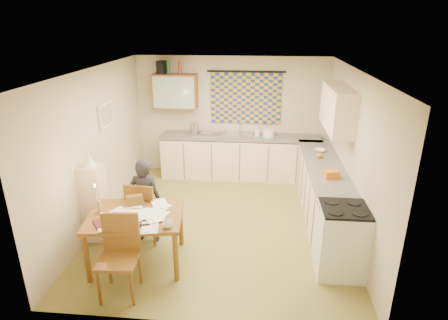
# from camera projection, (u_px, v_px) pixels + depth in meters

# --- Properties ---
(floor) EXTENTS (4.00, 4.50, 0.02)m
(floor) POSITION_uv_depth(u_px,v_px,m) (221.00, 222.00, 6.29)
(floor) COLOR olive
(floor) RESTS_ON ground
(ceiling) EXTENTS (4.00, 4.50, 0.02)m
(ceiling) POSITION_uv_depth(u_px,v_px,m) (221.00, 69.00, 5.40)
(ceiling) COLOR white
(ceiling) RESTS_ON floor
(wall_back) EXTENTS (4.00, 0.02, 2.50)m
(wall_back) POSITION_uv_depth(u_px,v_px,m) (231.00, 116.00, 7.95)
(wall_back) COLOR beige
(wall_back) RESTS_ON floor
(wall_front) EXTENTS (4.00, 0.02, 2.50)m
(wall_front) POSITION_uv_depth(u_px,v_px,m) (198.00, 226.00, 3.74)
(wall_front) COLOR beige
(wall_front) RESTS_ON floor
(wall_left) EXTENTS (0.02, 4.50, 2.50)m
(wall_left) POSITION_uv_depth(u_px,v_px,m) (97.00, 148.00, 6.01)
(wall_left) COLOR beige
(wall_left) RESTS_ON floor
(wall_right) EXTENTS (0.02, 4.50, 2.50)m
(wall_right) POSITION_uv_depth(u_px,v_px,m) (353.00, 156.00, 5.67)
(wall_right) COLOR beige
(wall_right) RESTS_ON floor
(window_blind) EXTENTS (1.45, 0.03, 1.05)m
(window_blind) POSITION_uv_depth(u_px,v_px,m) (246.00, 98.00, 7.74)
(window_blind) COLOR navy
(window_blind) RESTS_ON wall_back
(curtain_rod) EXTENTS (1.60, 0.04, 0.04)m
(curtain_rod) POSITION_uv_depth(u_px,v_px,m) (246.00, 72.00, 7.53)
(curtain_rod) COLOR black
(curtain_rod) RESTS_ON wall_back
(wall_cabinet) EXTENTS (0.90, 0.34, 0.70)m
(wall_cabinet) POSITION_uv_depth(u_px,v_px,m) (175.00, 91.00, 7.68)
(wall_cabinet) COLOR brown
(wall_cabinet) RESTS_ON wall_back
(wall_cabinet_glass) EXTENTS (0.84, 0.02, 0.64)m
(wall_cabinet_glass) POSITION_uv_depth(u_px,v_px,m) (173.00, 93.00, 7.53)
(wall_cabinet_glass) COLOR #99B2A5
(wall_cabinet_glass) RESTS_ON wall_back
(upper_cabinet_right) EXTENTS (0.34, 1.30, 0.70)m
(upper_cabinet_right) POSITION_uv_depth(u_px,v_px,m) (338.00, 108.00, 5.98)
(upper_cabinet_right) COLOR beige
(upper_cabinet_right) RESTS_ON wall_right
(framed_print) EXTENTS (0.04, 0.50, 0.40)m
(framed_print) POSITION_uv_depth(u_px,v_px,m) (106.00, 115.00, 6.22)
(framed_print) COLOR #F6E8CD
(framed_print) RESTS_ON wall_left
(print_canvas) EXTENTS (0.01, 0.42, 0.32)m
(print_canvas) POSITION_uv_depth(u_px,v_px,m) (107.00, 115.00, 6.22)
(print_canvas) COLOR #BCBAA5
(print_canvas) RESTS_ON wall_left
(counter_back) EXTENTS (3.30, 0.62, 0.92)m
(counter_back) POSITION_uv_depth(u_px,v_px,m) (240.00, 157.00, 7.92)
(counter_back) COLOR beige
(counter_back) RESTS_ON floor
(counter_right) EXTENTS (0.62, 2.95, 0.92)m
(counter_right) POSITION_uv_depth(u_px,v_px,m) (323.00, 193.00, 6.30)
(counter_right) COLOR beige
(counter_right) RESTS_ON floor
(stove) EXTENTS (0.62, 0.62, 0.95)m
(stove) POSITION_uv_depth(u_px,v_px,m) (341.00, 240.00, 4.90)
(stove) COLOR white
(stove) RESTS_ON floor
(sink) EXTENTS (0.64, 0.56, 0.10)m
(sink) POSITION_uv_depth(u_px,v_px,m) (238.00, 138.00, 7.77)
(sink) COLOR silver
(sink) RESTS_ON counter_back
(tap) EXTENTS (0.03, 0.03, 0.28)m
(tap) POSITION_uv_depth(u_px,v_px,m) (240.00, 127.00, 7.88)
(tap) COLOR silver
(tap) RESTS_ON counter_back
(dish_rack) EXTENTS (0.37, 0.33, 0.06)m
(dish_rack) POSITION_uv_depth(u_px,v_px,m) (211.00, 134.00, 7.80)
(dish_rack) COLOR silver
(dish_rack) RESTS_ON counter_back
(kettle) EXTENTS (0.23, 0.23, 0.24)m
(kettle) POSITION_uv_depth(u_px,v_px,m) (195.00, 129.00, 7.80)
(kettle) COLOR silver
(kettle) RESTS_ON counter_back
(mixing_bowl) EXTENTS (0.25, 0.25, 0.16)m
(mixing_bowl) POSITION_uv_depth(u_px,v_px,m) (269.00, 133.00, 7.68)
(mixing_bowl) COLOR white
(mixing_bowl) RESTS_ON counter_back
(soap_bottle) EXTENTS (0.08, 0.09, 0.18)m
(soap_bottle) POSITION_uv_depth(u_px,v_px,m) (257.00, 131.00, 7.74)
(soap_bottle) COLOR white
(soap_bottle) RESTS_ON counter_back
(bowl) EXTENTS (0.21, 0.21, 0.05)m
(bowl) POSITION_uv_depth(u_px,v_px,m) (319.00, 151.00, 6.81)
(bowl) COLOR white
(bowl) RESTS_ON counter_right
(orange_bag) EXTENTS (0.25, 0.21, 0.12)m
(orange_bag) POSITION_uv_depth(u_px,v_px,m) (331.00, 174.00, 5.69)
(orange_bag) COLOR #CB6A17
(orange_bag) RESTS_ON counter_right
(fruit_orange) EXTENTS (0.10, 0.10, 0.10)m
(fruit_orange) POSITION_uv_depth(u_px,v_px,m) (320.00, 155.00, 6.49)
(fruit_orange) COLOR #CB6A17
(fruit_orange) RESTS_ON counter_right
(speaker) EXTENTS (0.20, 0.23, 0.26)m
(speaker) POSITION_uv_depth(u_px,v_px,m) (162.00, 67.00, 7.54)
(speaker) COLOR black
(speaker) RESTS_ON wall_cabinet
(bottle_green) EXTENTS (0.07, 0.07, 0.26)m
(bottle_green) POSITION_uv_depth(u_px,v_px,m) (168.00, 67.00, 7.53)
(bottle_green) COLOR #195926
(bottle_green) RESTS_ON wall_cabinet
(bottle_brown) EXTENTS (0.07, 0.07, 0.26)m
(bottle_brown) POSITION_uv_depth(u_px,v_px,m) (180.00, 67.00, 7.50)
(bottle_brown) COLOR brown
(bottle_brown) RESTS_ON wall_cabinet
(dining_table) EXTENTS (1.35, 1.09, 0.75)m
(dining_table) POSITION_uv_depth(u_px,v_px,m) (137.00, 238.00, 5.12)
(dining_table) COLOR brown
(dining_table) RESTS_ON floor
(chair_far) EXTENTS (0.48, 0.48, 0.98)m
(chair_far) POSITION_uv_depth(u_px,v_px,m) (146.00, 221.00, 5.70)
(chair_far) COLOR brown
(chair_far) RESTS_ON floor
(chair_near) EXTENTS (0.49, 0.49, 1.01)m
(chair_near) POSITION_uv_depth(u_px,v_px,m) (120.00, 271.00, 4.55)
(chair_near) COLOR brown
(chair_near) RESTS_ON floor
(person) EXTENTS (0.52, 0.38, 1.33)m
(person) POSITION_uv_depth(u_px,v_px,m) (146.00, 200.00, 5.56)
(person) COLOR black
(person) RESTS_ON floor
(shelf_stand) EXTENTS (0.32, 0.30, 1.20)m
(shelf_stand) POSITION_uv_depth(u_px,v_px,m) (95.00, 203.00, 5.61)
(shelf_stand) COLOR beige
(shelf_stand) RESTS_ON floor
(lampshade) EXTENTS (0.20, 0.20, 0.22)m
(lampshade) POSITION_uv_depth(u_px,v_px,m) (89.00, 159.00, 5.36)
(lampshade) COLOR #F6E8CD
(lampshade) RESTS_ON shelf_stand
(letter_rack) EXTENTS (0.24, 0.18, 0.16)m
(letter_rack) POSITION_uv_depth(u_px,v_px,m) (135.00, 201.00, 5.18)
(letter_rack) COLOR brown
(letter_rack) RESTS_ON dining_table
(mug) EXTENTS (0.20, 0.20, 0.10)m
(mug) POSITION_uv_depth(u_px,v_px,m) (168.00, 224.00, 4.66)
(mug) COLOR white
(mug) RESTS_ON dining_table
(magazine) EXTENTS (0.42, 0.42, 0.02)m
(magazine) POSITION_uv_depth(u_px,v_px,m) (94.00, 225.00, 4.71)
(magazine) COLOR maroon
(magazine) RESTS_ON dining_table
(book) EXTENTS (0.27, 0.32, 0.02)m
(book) POSITION_uv_depth(u_px,v_px,m) (103.00, 219.00, 4.85)
(book) COLOR #CB6A17
(book) RESTS_ON dining_table
(orange_box) EXTENTS (0.13, 0.10, 0.04)m
(orange_box) POSITION_uv_depth(u_px,v_px,m) (106.00, 225.00, 4.68)
(orange_box) COLOR #CB6A17
(orange_box) RESTS_ON dining_table
(eyeglasses) EXTENTS (0.14, 0.08, 0.02)m
(eyeglasses) POSITION_uv_depth(u_px,v_px,m) (145.00, 225.00, 4.71)
(eyeglasses) COLOR black
(eyeglasses) RESTS_ON dining_table
(candle_holder) EXTENTS (0.08, 0.08, 0.18)m
(candle_holder) POSITION_uv_depth(u_px,v_px,m) (99.00, 207.00, 5.00)
(candle_holder) COLOR silver
(candle_holder) RESTS_ON dining_table
(candle) EXTENTS (0.02, 0.02, 0.22)m
(candle) POSITION_uv_depth(u_px,v_px,m) (96.00, 194.00, 4.89)
(candle) COLOR white
(candle) RESTS_ON dining_table
(candle_flame) EXTENTS (0.02, 0.02, 0.02)m
(candle_flame) POSITION_uv_depth(u_px,v_px,m) (95.00, 185.00, 4.88)
(candle_flame) COLOR #FFCC66
(candle_flame) RESTS_ON dining_table
(papers) EXTENTS (0.91, 1.00, 0.02)m
(papers) POSITION_uv_depth(u_px,v_px,m) (140.00, 213.00, 4.99)
(papers) COLOR white
(papers) RESTS_ON dining_table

